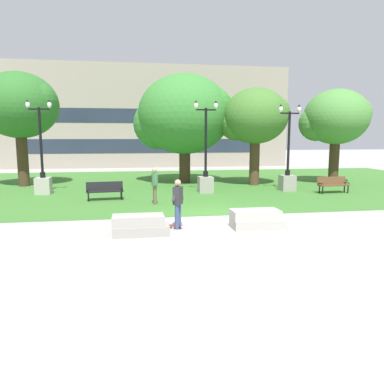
{
  "coord_description": "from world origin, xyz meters",
  "views": [
    {
      "loc": [
        -3.31,
        -14.38,
        3.16
      ],
      "look_at": [
        -1.22,
        -1.4,
        1.2
      ],
      "focal_mm": 35.0,
      "sensor_mm": 36.0,
      "label": 1
    }
  ],
  "objects_px": {
    "concrete_block_center": "(140,225)",
    "concrete_block_left": "(256,219)",
    "lamp_post_right": "(288,173)",
    "person_bystander_near_lawn": "(155,184)",
    "lamp_post_left": "(206,174)",
    "park_bench_near_left": "(333,184)",
    "park_bench_near_right": "(105,190)",
    "skateboard": "(169,225)",
    "person_skateboarder": "(178,201)",
    "lamp_post_center": "(43,175)"
  },
  "relations": [
    {
      "from": "concrete_block_left",
      "to": "lamp_post_left",
      "type": "bearing_deg",
      "value": 91.07
    },
    {
      "from": "park_bench_near_left",
      "to": "concrete_block_center",
      "type": "bearing_deg",
      "value": -146.09
    },
    {
      "from": "park_bench_near_right",
      "to": "lamp_post_right",
      "type": "height_order",
      "value": "lamp_post_right"
    },
    {
      "from": "lamp_post_center",
      "to": "lamp_post_left",
      "type": "relative_size",
      "value": 1.0
    },
    {
      "from": "skateboard",
      "to": "park_bench_near_right",
      "type": "distance_m",
      "value": 6.69
    },
    {
      "from": "skateboard",
      "to": "park_bench_near_left",
      "type": "height_order",
      "value": "park_bench_near_left"
    },
    {
      "from": "person_skateboarder",
      "to": "park_bench_near_left",
      "type": "height_order",
      "value": "person_skateboarder"
    },
    {
      "from": "lamp_post_left",
      "to": "lamp_post_right",
      "type": "xyz_separation_m",
      "value": [
        4.85,
        -0.03,
        -0.02
      ]
    },
    {
      "from": "lamp_post_center",
      "to": "park_bench_near_left",
      "type": "bearing_deg",
      "value": -7.77
    },
    {
      "from": "concrete_block_center",
      "to": "person_bystander_near_lawn",
      "type": "height_order",
      "value": "person_bystander_near_lawn"
    },
    {
      "from": "person_skateboarder",
      "to": "lamp_post_right",
      "type": "bearing_deg",
      "value": 47.05
    },
    {
      "from": "skateboard",
      "to": "park_bench_near_right",
      "type": "relative_size",
      "value": 0.52
    },
    {
      "from": "concrete_block_center",
      "to": "concrete_block_left",
      "type": "height_order",
      "value": "same"
    },
    {
      "from": "concrete_block_left",
      "to": "park_bench_near_left",
      "type": "height_order",
      "value": "park_bench_near_left"
    },
    {
      "from": "concrete_block_center",
      "to": "park_bench_near_left",
      "type": "height_order",
      "value": "park_bench_near_left"
    },
    {
      "from": "park_bench_near_right",
      "to": "lamp_post_center",
      "type": "xyz_separation_m",
      "value": [
        -3.48,
        2.57,
        0.51
      ]
    },
    {
      "from": "concrete_block_center",
      "to": "lamp_post_right",
      "type": "relative_size",
      "value": 0.37
    },
    {
      "from": "person_bystander_near_lawn",
      "to": "skateboard",
      "type": "bearing_deg",
      "value": -87.51
    },
    {
      "from": "lamp_post_left",
      "to": "lamp_post_right",
      "type": "bearing_deg",
      "value": -0.3
    },
    {
      "from": "concrete_block_left",
      "to": "lamp_post_right",
      "type": "height_order",
      "value": "lamp_post_right"
    },
    {
      "from": "skateboard",
      "to": "park_bench_near_left",
      "type": "relative_size",
      "value": 0.52
    },
    {
      "from": "concrete_block_center",
      "to": "park_bench_near_right",
      "type": "xyz_separation_m",
      "value": [
        -1.57,
        6.92,
        0.23
      ]
    },
    {
      "from": "concrete_block_left",
      "to": "concrete_block_center",
      "type": "bearing_deg",
      "value": -176.3
    },
    {
      "from": "concrete_block_center",
      "to": "lamp_post_left",
      "type": "distance_m",
      "value": 9.45
    },
    {
      "from": "lamp_post_left",
      "to": "person_skateboarder",
      "type": "bearing_deg",
      "value": -107.71
    },
    {
      "from": "lamp_post_right",
      "to": "person_skateboarder",
      "type": "bearing_deg",
      "value": -132.95
    },
    {
      "from": "person_skateboarder",
      "to": "lamp_post_right",
      "type": "height_order",
      "value": "lamp_post_right"
    },
    {
      "from": "skateboard",
      "to": "park_bench_near_left",
      "type": "xyz_separation_m",
      "value": [
        9.87,
        6.55,
        0.45
      ]
    },
    {
      "from": "concrete_block_left",
      "to": "skateboard",
      "type": "relative_size",
      "value": 1.9
    },
    {
      "from": "lamp_post_center",
      "to": "lamp_post_left",
      "type": "distance_m",
      "value": 8.96
    },
    {
      "from": "concrete_block_center",
      "to": "concrete_block_left",
      "type": "relative_size",
      "value": 1.0
    },
    {
      "from": "park_bench_near_left",
      "to": "lamp_post_right",
      "type": "distance_m",
      "value": 2.54
    },
    {
      "from": "person_skateboarder",
      "to": "park_bench_near_right",
      "type": "height_order",
      "value": "person_skateboarder"
    },
    {
      "from": "concrete_block_left",
      "to": "person_skateboarder",
      "type": "distance_m",
      "value": 2.81
    },
    {
      "from": "concrete_block_left",
      "to": "person_bystander_near_lawn",
      "type": "bearing_deg",
      "value": 122.18
    },
    {
      "from": "skateboard",
      "to": "lamp_post_right",
      "type": "distance_m",
      "value": 11.0
    },
    {
      "from": "concrete_block_left",
      "to": "person_skateboarder",
      "type": "height_order",
      "value": "person_skateboarder"
    },
    {
      "from": "lamp_post_right",
      "to": "person_bystander_near_lawn",
      "type": "bearing_deg",
      "value": -157.94
    },
    {
      "from": "lamp_post_left",
      "to": "lamp_post_right",
      "type": "distance_m",
      "value": 4.86
    },
    {
      "from": "concrete_block_center",
      "to": "lamp_post_right",
      "type": "bearing_deg",
      "value": 44.46
    },
    {
      "from": "skateboard",
      "to": "concrete_block_center",
      "type": "bearing_deg",
      "value": -142.87
    },
    {
      "from": "person_skateboarder",
      "to": "person_bystander_near_lawn",
      "type": "relative_size",
      "value": 1.0
    },
    {
      "from": "skateboard",
      "to": "lamp_post_left",
      "type": "bearing_deg",
      "value": 69.95
    },
    {
      "from": "concrete_block_left",
      "to": "park_bench_near_right",
      "type": "xyz_separation_m",
      "value": [
        -5.6,
        6.66,
        0.23
      ]
    },
    {
      "from": "person_bystander_near_lawn",
      "to": "lamp_post_center",
      "type": "bearing_deg",
      "value": 144.81
    },
    {
      "from": "concrete_block_left",
      "to": "lamp_post_right",
      "type": "relative_size",
      "value": 0.37
    },
    {
      "from": "lamp_post_right",
      "to": "person_bystander_near_lawn",
      "type": "relative_size",
      "value": 2.89
    },
    {
      "from": "park_bench_near_right",
      "to": "lamp_post_left",
      "type": "relative_size",
      "value": 0.36
    },
    {
      "from": "lamp_post_left",
      "to": "park_bench_near_left",
      "type": "bearing_deg",
      "value": -10.25
    },
    {
      "from": "concrete_block_left",
      "to": "park_bench_near_left",
      "type": "relative_size",
      "value": 0.99
    }
  ]
}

